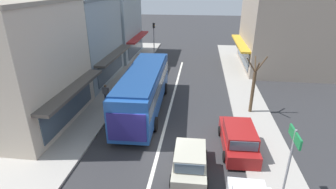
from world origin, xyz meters
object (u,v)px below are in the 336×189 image
(traffic_light_downstreet, at_px, (154,33))
(street_tree_right, at_px, (253,87))
(directional_road_sign, at_px, (292,149))
(pedestrian_with_handbag_near, at_px, (106,93))
(pedestrian_browsing_midblock, at_px, (134,69))
(hatchback_adjacent_lane_lead, at_px, (190,162))
(city_bus, at_px, (144,87))
(parked_wagon_kerb_second, at_px, (238,138))

(traffic_light_downstreet, distance_m, street_tree_right, 19.71)
(directional_road_sign, relative_size, pedestrian_with_handbag_near, 2.21)
(traffic_light_downstreet, height_order, directional_road_sign, traffic_light_downstreet)
(traffic_light_downstreet, bearing_deg, pedestrian_with_handbag_near, -93.09)
(traffic_light_downstreet, relative_size, street_tree_right, 0.95)
(pedestrian_with_handbag_near, xyz_separation_m, pedestrian_browsing_midblock, (0.63, 6.42, -0.00))
(directional_road_sign, height_order, street_tree_right, street_tree_right)
(directional_road_sign, bearing_deg, street_tree_right, 90.42)
(hatchback_adjacent_lane_lead, relative_size, directional_road_sign, 1.03)
(hatchback_adjacent_lane_lead, distance_m, traffic_light_downstreet, 25.08)
(directional_road_sign, distance_m, street_tree_right, 8.64)
(city_bus, relative_size, traffic_light_downstreet, 2.60)
(street_tree_right, distance_m, pedestrian_with_handbag_near, 11.24)
(directional_road_sign, relative_size, street_tree_right, 0.81)
(pedestrian_with_handbag_near, bearing_deg, pedestrian_browsing_midblock, 84.43)
(directional_road_sign, bearing_deg, city_bus, 134.88)
(directional_road_sign, bearing_deg, parked_wagon_kerb_second, 113.06)
(pedestrian_with_handbag_near, relative_size, pedestrian_browsing_midblock, 1.00)
(street_tree_right, bearing_deg, pedestrian_with_handbag_near, -179.77)
(pedestrian_with_handbag_near, bearing_deg, city_bus, -8.16)
(street_tree_right, bearing_deg, pedestrian_browsing_midblock, 148.91)
(street_tree_right, bearing_deg, city_bus, -176.44)
(city_bus, height_order, pedestrian_browsing_midblock, city_bus)
(city_bus, distance_m, directional_road_sign, 11.48)
(parked_wagon_kerb_second, relative_size, street_tree_right, 1.03)
(hatchback_adjacent_lane_lead, xyz_separation_m, traffic_light_downstreet, (-6.07, 24.23, 2.15))
(hatchback_adjacent_lane_lead, bearing_deg, directional_road_sign, -15.35)
(city_bus, relative_size, street_tree_right, 2.47)
(city_bus, distance_m, street_tree_right, 8.04)
(street_tree_right, bearing_deg, hatchback_adjacent_lane_lead, -119.51)
(hatchback_adjacent_lane_lead, relative_size, street_tree_right, 0.84)
(parked_wagon_kerb_second, relative_size, directional_road_sign, 1.27)
(parked_wagon_kerb_second, bearing_deg, pedestrian_browsing_midblock, 128.73)
(street_tree_right, bearing_deg, traffic_light_downstreet, 121.48)
(parked_wagon_kerb_second, bearing_deg, hatchback_adjacent_lane_lead, -136.97)
(parked_wagon_kerb_second, distance_m, street_tree_right, 5.31)
(parked_wagon_kerb_second, xyz_separation_m, directional_road_sign, (1.57, -3.70, 1.93))
(pedestrian_with_handbag_near, bearing_deg, hatchback_adjacent_lane_lead, -46.66)
(hatchback_adjacent_lane_lead, xyz_separation_m, street_tree_right, (4.21, 7.44, 1.36))
(parked_wagon_kerb_second, relative_size, pedestrian_browsing_midblock, 2.80)
(pedestrian_browsing_midblock, bearing_deg, traffic_light_downstreet, 88.44)
(parked_wagon_kerb_second, height_order, directional_road_sign, directional_road_sign)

